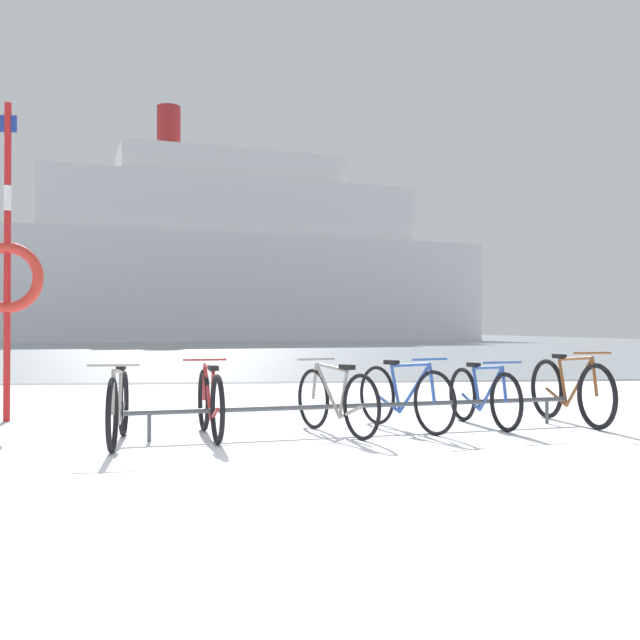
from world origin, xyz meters
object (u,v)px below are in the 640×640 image
(bicycle_2, at_px, (336,400))
(bicycle_5, at_px, (570,391))
(bicycle_1, at_px, (210,402))
(rescue_post, at_px, (7,271))
(bicycle_4, at_px, (483,396))
(bicycle_0, at_px, (118,407))
(ferry_ship, at_px, (237,264))
(bicycle_3, at_px, (404,397))

(bicycle_2, height_order, bicycle_5, bicycle_5)
(bicycle_1, relative_size, bicycle_5, 0.91)
(bicycle_1, height_order, rescue_post, rescue_post)
(bicycle_2, bearing_deg, bicycle_4, 14.78)
(bicycle_0, bearing_deg, bicycle_4, 13.09)
(bicycle_2, xyz_separation_m, ferry_ship, (-1.94, 57.37, 6.37))
(bicycle_4, bearing_deg, bicycle_3, -168.58)
(bicycle_0, distance_m, bicycle_1, 0.92)
(bicycle_2, relative_size, rescue_post, 0.40)
(bicycle_3, bearing_deg, bicycle_4, 11.42)
(rescue_post, bearing_deg, bicycle_2, -20.71)
(bicycle_4, bearing_deg, bicycle_0, -166.91)
(bicycle_0, xyz_separation_m, rescue_post, (-1.62, 1.87, 1.43))
(bicycle_3, relative_size, ferry_ship, 0.04)
(bicycle_3, relative_size, bicycle_5, 0.88)
(bicycle_0, relative_size, ferry_ship, 0.04)
(bicycle_0, height_order, bicycle_4, bicycle_0)
(ferry_ship, bearing_deg, bicycle_1, -89.36)
(bicycle_0, xyz_separation_m, bicycle_4, (3.88, 0.90, -0.02))
(bicycle_0, relative_size, bicycle_4, 1.08)
(bicycle_4, distance_m, ferry_ship, 57.38)
(bicycle_2, bearing_deg, bicycle_3, 18.70)
(bicycle_1, xyz_separation_m, bicycle_2, (1.30, 0.09, 0.00))
(bicycle_3, distance_m, rescue_post, 4.91)
(bicycle_2, bearing_deg, ferry_ship, 91.93)
(bicycle_0, xyz_separation_m, bicycle_5, (4.96, 1.02, 0.03))
(bicycle_5, bearing_deg, bicycle_4, -173.69)
(bicycle_0, height_order, rescue_post, rescue_post)
(bicycle_2, distance_m, ferry_ship, 57.75)
(bicycle_4, bearing_deg, bicycle_1, -169.76)
(bicycle_0, distance_m, bicycle_5, 5.07)
(bicycle_4, height_order, ferry_ship, ferry_ship)
(bicycle_1, relative_size, rescue_post, 0.42)
(bicycle_5, bearing_deg, bicycle_2, -168.41)
(bicycle_0, height_order, bicycle_3, bicycle_3)
(bicycle_4, bearing_deg, bicycle_5, 6.31)
(bicycle_2, bearing_deg, rescue_post, 159.29)
(bicycle_2, relative_size, bicycle_5, 0.85)
(bicycle_0, height_order, bicycle_2, bicycle_0)
(bicycle_4, xyz_separation_m, ferry_ship, (-3.67, 56.91, 6.38))
(rescue_post, bearing_deg, bicycle_5, -7.35)
(bicycle_4, distance_m, bicycle_5, 1.09)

